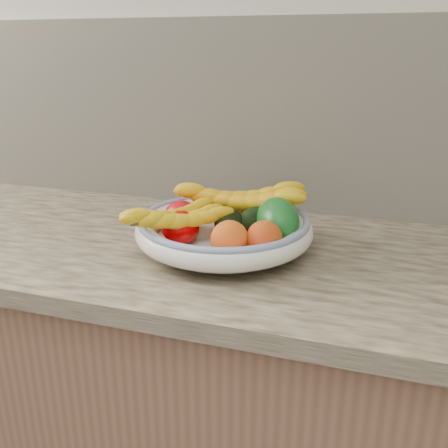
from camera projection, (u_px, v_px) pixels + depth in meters
kitchen_counter at (227, 402)px, 1.28m from camera, size 2.44×0.66×1.40m
fruit_bowl at (224, 229)px, 1.10m from camera, size 0.39×0.39×0.08m
clementine_back_left at (216, 211)px, 1.20m from camera, size 0.05×0.05×0.04m
clementine_back_right at (246, 211)px, 1.20m from camera, size 0.06×0.06×0.05m
tomato_left at (181, 215)px, 1.14m from camera, size 0.09×0.09×0.07m
tomato_near_left at (181, 228)px, 1.07m from camera, size 0.10×0.10×0.07m
avocado_center at (229, 223)px, 1.09m from camera, size 0.07×0.10×0.06m
avocado_right at (255, 221)px, 1.10m from camera, size 0.10×0.11×0.06m
green_mango at (277, 220)px, 1.07m from camera, size 0.16×0.17×0.12m
peach_front at (230, 239)px, 0.99m from camera, size 0.08×0.08×0.08m
peach_right at (264, 238)px, 0.99m from camera, size 0.09×0.09×0.07m
banana_bunch_back at (239, 202)px, 1.15m from camera, size 0.34×0.18×0.09m
banana_bunch_front at (175, 221)px, 1.05m from camera, size 0.24×0.27×0.07m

